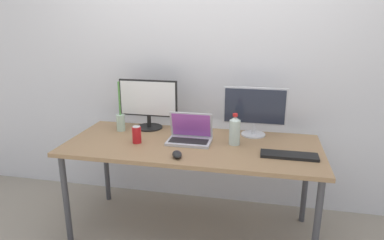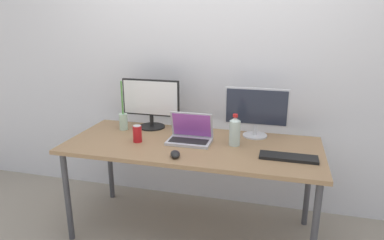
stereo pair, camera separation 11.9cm
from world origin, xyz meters
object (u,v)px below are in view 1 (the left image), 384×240
object	(u,v)px
keyboard_main	(289,155)
bamboo_vase	(121,121)
monitor_center	(255,110)
work_desk	(192,151)
monitor_left	(148,103)
soda_can_near_keyboard	(137,135)
mouse_by_keyboard	(177,154)
water_bottle	(235,130)
laptop_silver	(190,135)

from	to	relation	value
keyboard_main	bamboo_vase	size ratio (longest dim) A/B	0.93
monitor_center	bamboo_vase	distance (m)	1.07
work_desk	monitor_center	distance (m)	0.58
monitor_left	monitor_center	xyz separation A→B (m)	(0.86, -0.00, -0.01)
soda_can_near_keyboard	work_desk	bearing A→B (deg)	9.35
mouse_by_keyboard	monitor_center	bearing A→B (deg)	28.17
work_desk	bamboo_vase	size ratio (longest dim) A/B	4.58
work_desk	bamboo_vase	world-z (taller)	bamboo_vase
monitor_center	mouse_by_keyboard	bearing A→B (deg)	-130.65
monitor_center	water_bottle	size ratio (longest dim) A/B	2.07
monitor_left	soda_can_near_keyboard	bearing A→B (deg)	-85.90
laptop_silver	soda_can_near_keyboard	bearing A→B (deg)	-164.83
soda_can_near_keyboard	monitor_center	bearing A→B (deg)	22.69
keyboard_main	water_bottle	xyz separation A→B (m)	(-0.38, 0.16, 0.10)
bamboo_vase	work_desk	bearing A→B (deg)	-15.50
mouse_by_keyboard	soda_can_near_keyboard	bearing A→B (deg)	128.95
monitor_left	mouse_by_keyboard	bearing A→B (deg)	-55.49
mouse_by_keyboard	work_desk	bearing A→B (deg)	59.72
monitor_center	mouse_by_keyboard	distance (m)	0.75
laptop_silver	water_bottle	bearing A→B (deg)	2.20
laptop_silver	soda_can_near_keyboard	xyz separation A→B (m)	(-0.38, -0.10, 0.01)
laptop_silver	mouse_by_keyboard	world-z (taller)	laptop_silver
laptop_silver	water_bottle	distance (m)	0.33
laptop_silver	bamboo_vase	distance (m)	0.62
monitor_center	bamboo_vase	size ratio (longest dim) A/B	1.19
mouse_by_keyboard	bamboo_vase	xyz separation A→B (m)	(-0.58, 0.45, 0.06)
monitor_center	laptop_silver	distance (m)	0.54
monitor_left	water_bottle	world-z (taller)	monitor_left
mouse_by_keyboard	bamboo_vase	distance (m)	0.74
work_desk	monitor_center	xyz separation A→B (m)	(0.43, 0.28, 0.26)
bamboo_vase	mouse_by_keyboard	bearing A→B (deg)	-37.29
monitor_left	laptop_silver	world-z (taller)	monitor_left
laptop_silver	soda_can_near_keyboard	size ratio (longest dim) A/B	2.54
keyboard_main	bamboo_vase	xyz separation A→B (m)	(-1.31, 0.28, 0.07)
keyboard_main	laptop_silver	bearing A→B (deg)	168.70
monitor_center	laptop_silver	bearing A→B (deg)	-151.64
monitor_center	mouse_by_keyboard	world-z (taller)	monitor_center
monitor_left	work_desk	bearing A→B (deg)	-33.78
water_bottle	bamboo_vase	world-z (taller)	bamboo_vase
bamboo_vase	monitor_left	bearing A→B (deg)	28.62
work_desk	water_bottle	distance (m)	0.35
work_desk	soda_can_near_keyboard	size ratio (longest dim) A/B	14.68
work_desk	keyboard_main	xyz separation A→B (m)	(0.68, -0.11, 0.07)
monitor_left	mouse_by_keyboard	xyz separation A→B (m)	(0.38, -0.56, -0.20)
mouse_by_keyboard	water_bottle	xyz separation A→B (m)	(0.35, 0.32, 0.09)
work_desk	laptop_silver	distance (m)	0.12
monitor_center	bamboo_vase	bearing A→B (deg)	-174.21
water_bottle	bamboo_vase	bearing A→B (deg)	172.33
laptop_silver	keyboard_main	distance (m)	0.72
monitor_left	bamboo_vase	size ratio (longest dim) A/B	1.20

